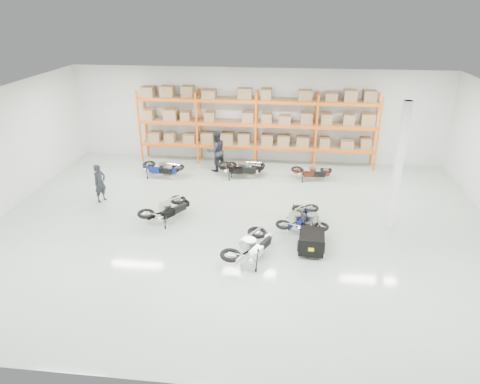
# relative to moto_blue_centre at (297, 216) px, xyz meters

# --- Properties ---
(room) EXTENTS (18.00, 18.00, 18.00)m
(room) POSITION_rel_moto_blue_centre_xyz_m (-1.94, -0.02, 1.75)
(room) COLOR #A7BAA9
(room) RESTS_ON ground
(pallet_rack) EXTENTS (11.28, 0.98, 3.62)m
(pallet_rack) POSITION_rel_moto_blue_centre_xyz_m (-1.94, 6.43, 1.76)
(pallet_rack) COLOR #FF5F0D
(pallet_rack) RESTS_ON ground
(structural_column) EXTENTS (0.25, 0.25, 4.50)m
(structural_column) POSITION_rel_moto_blue_centre_xyz_m (3.26, 0.48, 1.75)
(structural_column) COLOR white
(structural_column) RESTS_ON ground
(moto_blue_centre) EXTENTS (1.39, 1.81, 1.05)m
(moto_blue_centre) POSITION_rel_moto_blue_centre_xyz_m (0.00, 0.00, 0.00)
(moto_blue_centre) COLOR #060E45
(moto_blue_centre) RESTS_ON ground
(moto_silver_left) EXTENTS (1.66, 2.11, 1.23)m
(moto_silver_left) POSITION_rel_moto_blue_centre_xyz_m (-1.42, -2.10, 0.08)
(moto_silver_left) COLOR silver
(moto_silver_left) RESTS_ON ground
(moto_black_far_left) EXTENTS (1.77, 2.01, 1.18)m
(moto_black_far_left) POSITION_rel_moto_blue_centre_xyz_m (-4.69, 0.13, 0.06)
(moto_black_far_left) COLOR black
(moto_black_far_left) RESTS_ON ground
(moto_touring_right) EXTENTS (1.13, 1.81, 1.09)m
(moto_touring_right) POSITION_rel_moto_blue_centre_xyz_m (0.45, 0.07, 0.02)
(moto_touring_right) COLOR black
(moto_touring_right) RESTS_ON ground
(trailer) EXTENTS (0.87, 1.66, 0.69)m
(trailer) POSITION_rel_moto_blue_centre_xyz_m (0.45, -1.53, -0.09)
(trailer) COLOR black
(trailer) RESTS_ON ground
(moto_back_a) EXTENTS (1.87, 1.17, 1.13)m
(moto_back_a) POSITION_rel_moto_blue_centre_xyz_m (-6.07, 4.19, 0.04)
(moto_back_a) COLOR navy
(moto_back_a) RESTS_ON ground
(moto_back_b) EXTENTS (1.69, 1.07, 1.01)m
(moto_back_b) POSITION_rel_moto_blue_centre_xyz_m (-2.37, 4.68, -0.02)
(moto_back_b) COLOR silver
(moto_back_b) RESTS_ON ground
(moto_back_c) EXTENTS (1.94, 1.08, 1.21)m
(moto_back_c) POSITION_rel_moto_blue_centre_xyz_m (-2.47, 4.56, 0.07)
(moto_back_c) COLOR black
(moto_back_c) RESTS_ON ground
(moto_back_d) EXTENTS (1.61, 0.86, 1.01)m
(moto_back_d) POSITION_rel_moto_blue_centre_xyz_m (0.71, 4.59, -0.02)
(moto_back_d) COLOR #45140D
(moto_back_d) RESTS_ON ground
(person_left) EXTENTS (0.57, 0.66, 1.53)m
(person_left) POSITION_rel_moto_blue_centre_xyz_m (-7.73, 1.42, 0.27)
(person_left) COLOR black
(person_left) RESTS_ON ground
(person_back) EXTENTS (1.19, 1.14, 1.93)m
(person_back) POSITION_rel_moto_blue_centre_xyz_m (-3.70, 5.23, 0.47)
(person_back) COLOR black
(person_back) RESTS_ON ground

